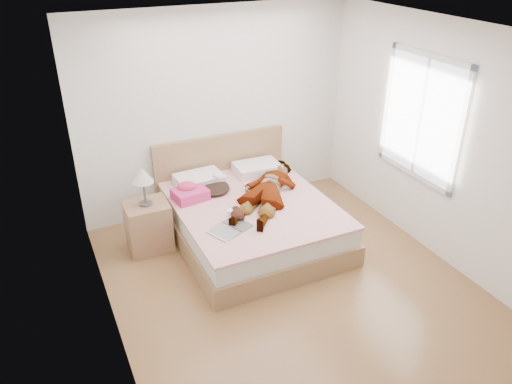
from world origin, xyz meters
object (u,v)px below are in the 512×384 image
phone (216,177)px  bed (249,217)px  towel (189,192)px  plush_toy (237,214)px  magazine (231,228)px  woman (267,187)px  nightstand (148,223)px  coffee_mug (231,214)px

phone → bed: bed is taller
towel → plush_toy: size_ratio=1.79×
magazine → plush_toy: size_ratio=2.27×
magazine → woman: bearing=37.0°
plush_toy → nightstand: size_ratio=0.23×
bed → towel: size_ratio=4.86×
towel → phone: bearing=11.8°
phone → coffee_mug: phone is taller
phone → bed: (0.26, -0.41, -0.41)m
phone → towel: (-0.37, -0.08, -0.09)m
woman → nightstand: bearing=-148.7°
towel → nightstand: bearing=-173.2°
woman → towel: 0.93m
woman → magazine: 0.87m
coffee_mug → nightstand: size_ratio=0.12×
bed → magazine: (-0.45, -0.51, 0.24)m
magazine → plush_toy: plush_toy is taller
coffee_mug → plush_toy: bearing=-51.1°
magazine → bed: bearing=48.8°
plush_toy → nightstand: bearing=144.6°
phone → plush_toy: bearing=-141.8°
plush_toy → magazine: bearing=-131.1°
woman → plush_toy: bearing=-105.3°
coffee_mug → nightstand: (-0.81, 0.55, -0.21)m
woman → phone: bearing=-177.0°
plush_toy → towel: bearing=115.6°
bed → towel: (-0.63, 0.33, 0.32)m
nightstand → phone: bearing=8.9°
woman → phone: size_ratio=17.99×
phone → bed: bearing=-105.6°
plush_toy → woman: bearing=33.1°
towel → plush_toy: 0.75m
phone → magazine: (-0.19, -0.92, -0.17)m
bed → nightstand: bearing=167.3°
plush_toy → nightstand: (-0.86, 0.61, -0.23)m
bed → magazine: size_ratio=3.83×
woman → bed: 0.42m
phone → nightstand: bearing=140.5°
phone → magazine: size_ratio=0.17×
nightstand → woman: bearing=-10.4°
phone → plush_toy: 0.76m
magazine → coffee_mug: (0.09, 0.23, 0.04)m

